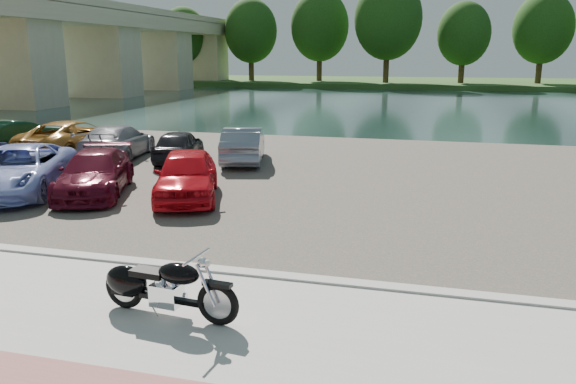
# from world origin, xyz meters

# --- Properties ---
(ground) EXTENTS (200.00, 200.00, 0.00)m
(ground) POSITION_xyz_m (0.00, 0.00, 0.00)
(ground) COLOR #595447
(ground) RESTS_ON ground
(promenade) EXTENTS (60.00, 6.00, 0.10)m
(promenade) POSITION_xyz_m (0.00, -1.00, 0.05)
(promenade) COLOR #B2AFA8
(promenade) RESTS_ON ground
(kerb) EXTENTS (60.00, 0.30, 0.14)m
(kerb) POSITION_xyz_m (0.00, 2.00, 0.07)
(kerb) COLOR #B2AFA8
(kerb) RESTS_ON ground
(parking_lot) EXTENTS (60.00, 18.00, 0.04)m
(parking_lot) POSITION_xyz_m (0.00, 11.00, 0.02)
(parking_lot) COLOR #443F37
(parking_lot) RESTS_ON ground
(river) EXTENTS (120.00, 40.00, 0.00)m
(river) POSITION_xyz_m (0.00, 40.00, 0.00)
(river) COLOR #192D2B
(river) RESTS_ON ground
(far_bank) EXTENTS (120.00, 24.00, 0.60)m
(far_bank) POSITION_xyz_m (0.00, 72.00, 0.30)
(far_bank) COLOR #1F4017
(far_bank) RESTS_ON ground
(bridge) EXTENTS (7.00, 56.00, 8.55)m
(bridge) POSITION_xyz_m (-28.00, 41.02, 5.52)
(bridge) COLOR tan
(bridge) RESTS_ON ground
(far_trees) EXTENTS (70.25, 10.68, 12.52)m
(far_trees) POSITION_xyz_m (4.36, 65.79, 7.49)
(far_trees) COLOR #3C2C16
(far_trees) RESTS_ON far_bank
(motorcycle) EXTENTS (2.33, 0.75, 1.05)m
(motorcycle) POSITION_xyz_m (-0.67, 0.08, 0.56)
(motorcycle) COLOR black
(motorcycle) RESTS_ON promenade
(car_2) EXTENTS (3.88, 5.47, 1.38)m
(car_2) POSITION_xyz_m (-8.39, 6.38, 0.73)
(car_2) COLOR #A0ACE8
(car_2) RESTS_ON parking_lot
(car_3) EXTENTS (3.16, 4.63, 1.24)m
(car_3) POSITION_xyz_m (-6.16, 6.82, 0.66)
(car_3) COLOR #540C1D
(car_3) RESTS_ON parking_lot
(car_4) EXTENTS (2.95, 4.37, 1.38)m
(car_4) POSITION_xyz_m (-3.35, 7.00, 0.73)
(car_4) COLOR red
(car_4) RESTS_ON parking_lot
(car_5) EXTENTS (2.34, 4.15, 1.29)m
(car_5) POSITION_xyz_m (-13.68, 12.74, 0.69)
(car_5) COLOR #0D301D
(car_5) RESTS_ON parking_lot
(car_6) EXTENTS (2.44, 5.08, 1.39)m
(car_6) POSITION_xyz_m (-10.88, 12.50, 0.74)
(car_6) COLOR #AA7127
(car_6) RESTS_ON parking_lot
(car_7) EXTENTS (2.62, 4.81, 1.32)m
(car_7) POSITION_xyz_m (-8.65, 12.16, 0.70)
(car_7) COLOR gray
(car_7) RESTS_ON parking_lot
(car_8) EXTENTS (2.24, 3.85, 1.23)m
(car_8) POSITION_xyz_m (-6.03, 12.11, 0.66)
(car_8) COLOR black
(car_8) RESTS_ON parking_lot
(car_9) EXTENTS (2.38, 4.27, 1.33)m
(car_9) POSITION_xyz_m (-3.63, 12.63, 0.71)
(car_9) COLOR gray
(car_9) RESTS_ON parking_lot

